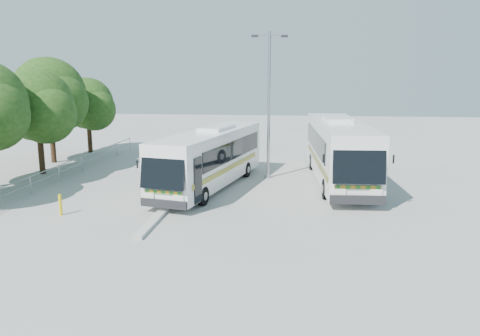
# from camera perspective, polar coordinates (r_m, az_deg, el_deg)

# --- Properties ---
(ground) EXTENTS (100.00, 100.00, 0.00)m
(ground) POSITION_cam_1_polar(r_m,az_deg,el_deg) (23.23, -2.27, -3.97)
(ground) COLOR #A0A09B
(ground) RESTS_ON ground
(kerb_divider) EXTENTS (0.40, 16.00, 0.15)m
(kerb_divider) POSITION_cam_1_polar(r_m,az_deg,el_deg) (25.55, -6.70, -2.45)
(kerb_divider) COLOR #B2B2AD
(kerb_divider) RESTS_ON ground
(railing) EXTENTS (0.06, 22.00, 1.00)m
(railing) POSITION_cam_1_polar(r_m,az_deg,el_deg) (29.90, -20.35, 0.23)
(railing) COLOR gray
(railing) RESTS_ON ground
(tree_far_c) EXTENTS (4.97, 4.69, 6.49)m
(tree_far_c) POSITION_cam_1_polar(r_m,az_deg,el_deg) (31.44, -23.37, 7.00)
(tree_far_c) COLOR #382314
(tree_far_c) RESTS_ON ground
(tree_far_d) EXTENTS (5.62, 5.30, 7.33)m
(tree_far_d) POSITION_cam_1_polar(r_m,az_deg,el_deg) (35.22, -22.15, 8.36)
(tree_far_d) COLOR #382314
(tree_far_d) RESTS_ON ground
(tree_far_e) EXTENTS (4.54, 4.28, 5.92)m
(tree_far_e) POSITION_cam_1_polar(r_m,az_deg,el_deg) (38.99, -18.00, 7.47)
(tree_far_e) COLOR #382314
(tree_far_e) RESTS_ON ground
(coach_main) EXTENTS (4.56, 11.44, 3.11)m
(coach_main) POSITION_cam_1_polar(r_m,az_deg,el_deg) (25.63, -3.60, 1.37)
(coach_main) COLOR silver
(coach_main) RESTS_ON ground
(coach_adjacent) EXTENTS (3.23, 12.62, 3.47)m
(coach_adjacent) POSITION_cam_1_polar(r_m,az_deg,el_deg) (27.49, 11.94, 2.24)
(coach_adjacent) COLOR silver
(coach_adjacent) RESTS_ON ground
(lamppost) EXTENTS (2.09, 0.53, 8.55)m
(lamppost) POSITION_cam_1_polar(r_m,az_deg,el_deg) (27.70, 3.54, 8.39)
(lamppost) COLOR #95999D
(lamppost) RESTS_ON ground
(bollard) EXTENTS (0.17, 0.17, 0.95)m
(bollard) POSITION_cam_1_polar(r_m,az_deg,el_deg) (22.15, -21.05, -4.21)
(bollard) COLOR #DBBE0C
(bollard) RESTS_ON ground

